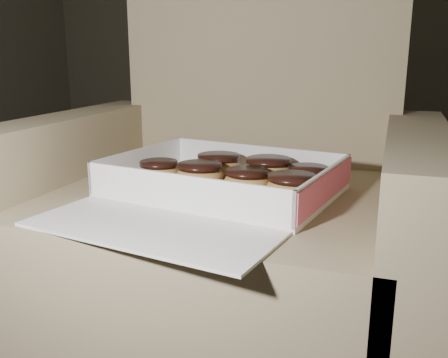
% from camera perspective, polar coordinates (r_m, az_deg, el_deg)
% --- Properties ---
extents(floor, '(4.50, 4.50, 0.00)m').
position_cam_1_polar(floor, '(1.21, 0.62, -19.15)').
color(floor, black).
rests_on(floor, ground).
extents(armchair, '(0.85, 0.72, 0.89)m').
position_cam_1_polar(armchair, '(1.11, 0.64, -6.22)').
color(armchair, '#877B56').
rests_on(armchair, floor).
extents(bakery_box, '(0.49, 0.55, 0.07)m').
position_cam_1_polar(bakery_box, '(0.94, -1.10, -1.43)').
color(bakery_box, white).
rests_on(bakery_box, armchair).
extents(donut_a, '(0.09, 0.09, 0.04)m').
position_cam_1_polar(donut_a, '(0.95, 2.66, -0.13)').
color(donut_a, '#BE8142').
rests_on(donut_a, bakery_box).
extents(donut_b, '(0.10, 0.10, 0.05)m').
position_cam_1_polar(donut_b, '(0.91, 7.79, -0.88)').
color(donut_b, '#BE8142').
rests_on(donut_b, bakery_box).
extents(donut_c, '(0.10, 0.10, 0.05)m').
position_cam_1_polar(donut_c, '(1.07, -0.62, 1.66)').
color(donut_c, '#BE8142').
rests_on(donut_c, bakery_box).
extents(donut_d, '(0.08, 0.08, 0.04)m').
position_cam_1_polar(donut_d, '(1.01, 9.59, 0.36)').
color(donut_d, '#BE8142').
rests_on(donut_d, bakery_box).
extents(donut_e, '(0.08, 0.08, 0.04)m').
position_cam_1_polar(donut_e, '(1.05, -7.43, 0.99)').
color(donut_e, '#BE8142').
rests_on(donut_e, bakery_box).
extents(donut_f, '(0.10, 0.10, 0.05)m').
position_cam_1_polar(donut_f, '(0.99, -2.79, 0.56)').
color(donut_f, '#BE8142').
rests_on(donut_f, bakery_box).
extents(donut_g, '(0.10, 0.10, 0.05)m').
position_cam_1_polar(donut_g, '(1.04, 5.11, 1.16)').
color(donut_g, '#BE8142').
rests_on(donut_g, bakery_box).
extents(crumb_a, '(0.01, 0.01, 0.00)m').
position_cam_1_polar(crumb_a, '(0.97, -0.01, -1.22)').
color(crumb_a, black).
rests_on(crumb_a, bakery_box).
extents(crumb_b, '(0.01, 0.01, 0.00)m').
position_cam_1_polar(crumb_b, '(0.82, 8.14, -4.31)').
color(crumb_b, black).
rests_on(crumb_b, bakery_box).
extents(crumb_c, '(0.01, 0.01, 0.00)m').
position_cam_1_polar(crumb_c, '(0.85, 0.04, -3.54)').
color(crumb_c, black).
rests_on(crumb_c, bakery_box).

